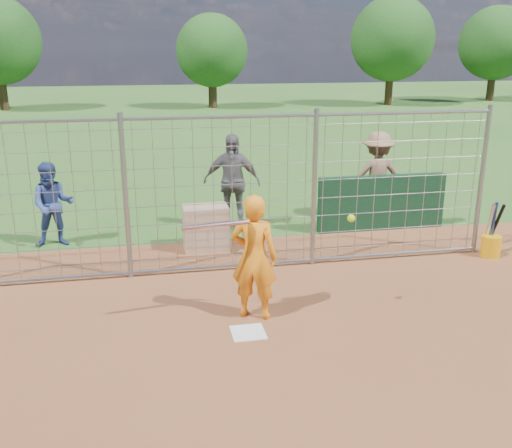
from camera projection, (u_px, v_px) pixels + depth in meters
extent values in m
plane|color=#2D591E|center=(245.00, 326.00, 7.51)|extent=(100.00, 100.00, 0.00)
cube|color=silver|center=(248.00, 333.00, 7.32)|extent=(0.43, 0.43, 0.02)
cube|color=#11381E|center=(382.00, 203.00, 11.34)|extent=(2.60, 0.20, 1.10)
imported|color=orange|center=(254.00, 257.00, 7.54)|extent=(0.74, 0.63, 1.72)
imported|color=navy|center=(53.00, 205.00, 10.32)|extent=(0.78, 0.62, 1.56)
imported|color=slate|center=(232.00, 182.00, 11.26)|extent=(1.21, 0.77, 1.93)
imported|color=#8C654C|center=(377.00, 176.00, 11.89)|extent=(1.30, 0.88, 1.86)
cube|color=tan|center=(206.00, 228.00, 10.26)|extent=(0.81, 0.56, 0.80)
cylinder|color=silver|center=(216.00, 225.00, 7.09)|extent=(0.86, 0.18, 0.06)
sphere|color=#B9E718|center=(351.00, 218.00, 7.38)|extent=(0.10, 0.10, 0.10)
cylinder|color=orange|center=(491.00, 246.00, 9.95)|extent=(0.34, 0.34, 0.38)
cylinder|color=silver|center=(489.00, 226.00, 9.88)|extent=(0.11, 0.26, 0.84)
cylinder|color=navy|center=(493.00, 226.00, 9.89)|extent=(0.07, 0.11, 0.85)
cylinder|color=black|center=(495.00, 225.00, 9.90)|extent=(0.11, 0.33, 0.82)
cylinder|color=gray|center=(126.00, 199.00, 8.72)|extent=(0.08, 0.08, 2.60)
cylinder|color=gray|center=(314.00, 189.00, 9.27)|extent=(0.08, 0.08, 2.60)
cylinder|color=gray|center=(481.00, 181.00, 9.82)|extent=(0.08, 0.08, 2.60)
cylinder|color=gray|center=(221.00, 117.00, 8.64)|extent=(9.00, 0.05, 0.05)
cylinder|color=gray|center=(224.00, 266.00, 9.36)|extent=(9.00, 0.05, 0.05)
cube|color=gray|center=(223.00, 197.00, 9.01)|extent=(9.00, 0.02, 2.50)
cylinder|color=#3F2B19|center=(2.00, 88.00, 32.64)|extent=(0.50, 0.50, 2.52)
cylinder|color=#3F2B19|center=(213.00, 89.00, 33.97)|extent=(0.50, 0.50, 2.16)
sphere|color=#26561E|center=(212.00, 50.00, 33.30)|extent=(4.20, 4.20, 4.20)
cylinder|color=#3F2B19|center=(389.00, 84.00, 35.46)|extent=(0.50, 0.50, 2.59)
sphere|color=#26561E|center=(392.00, 39.00, 34.66)|extent=(5.04, 5.04, 5.04)
cylinder|color=#3F2B19|center=(491.00, 82.00, 38.35)|extent=(0.50, 0.50, 2.45)
sphere|color=#26561E|center=(496.00, 43.00, 37.60)|extent=(4.76, 4.76, 4.76)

